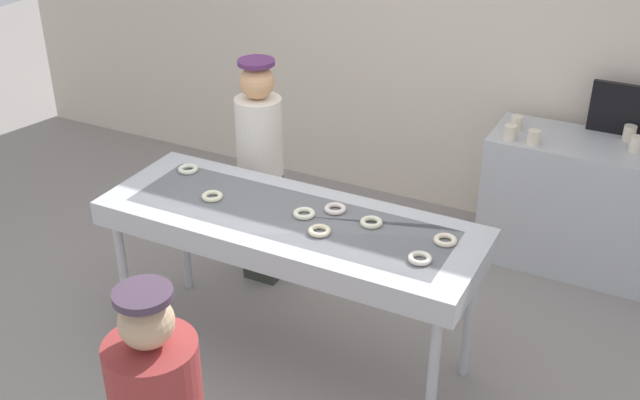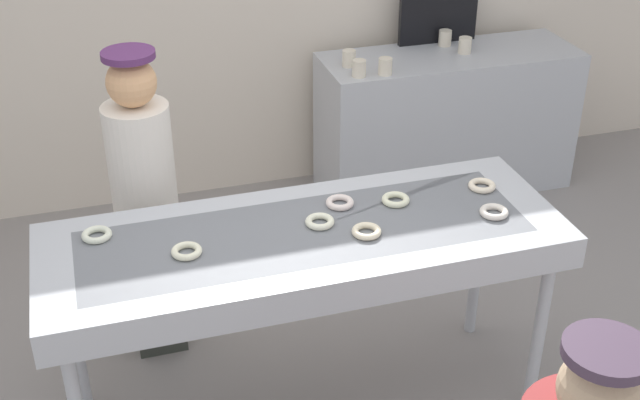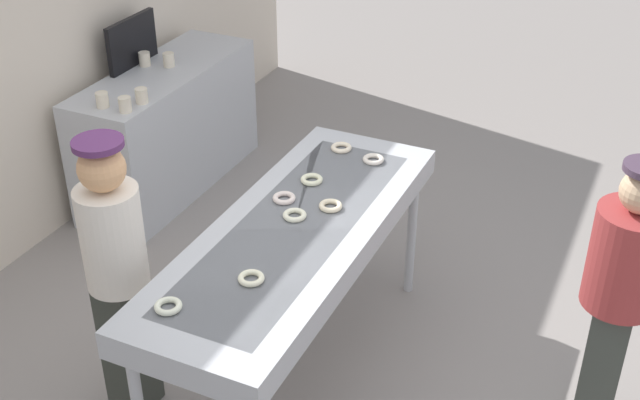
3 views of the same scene
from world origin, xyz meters
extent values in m
plane|color=gray|center=(0.00, 0.00, 0.00)|extent=(16.00, 16.00, 0.00)
cube|color=#B7BABF|center=(0.00, 0.00, 0.90)|extent=(2.16, 0.77, 0.14)
cube|color=slate|center=(0.00, 0.00, 0.93)|extent=(1.84, 0.54, 0.08)
cylinder|color=#B7BABF|center=(0.98, -0.31, 0.42)|extent=(0.06, 0.06, 0.83)
cylinder|color=#B7BABF|center=(0.98, 0.31, 0.42)|extent=(0.06, 0.06, 0.83)
torus|color=white|center=(-0.82, 0.20, 0.98)|extent=(0.13, 0.13, 0.03)
torus|color=#FAE9C2|center=(0.23, -0.09, 0.98)|extent=(0.15, 0.15, 0.03)
torus|color=#EFEEC6|center=(0.44, 0.11, 0.98)|extent=(0.14, 0.14, 0.03)
torus|color=#FCE9C9|center=(0.86, 0.12, 0.98)|extent=(0.17, 0.17, 0.03)
torus|color=white|center=(0.20, 0.16, 0.98)|extent=(0.16, 0.16, 0.03)
torus|color=white|center=(0.07, 0.03, 0.98)|extent=(0.17, 0.17, 0.03)
torus|color=#F7F2CC|center=(-0.49, -0.03, 0.98)|extent=(0.17, 0.17, 0.03)
torus|color=white|center=(0.80, -0.10, 0.98)|extent=(0.16, 0.16, 0.03)
cube|color=#33372F|center=(-0.58, 0.66, 0.40)|extent=(0.24, 0.18, 0.80)
cylinder|color=silver|center=(-0.58, 0.66, 1.07)|extent=(0.30, 0.30, 0.53)
sphere|color=tan|center=(-0.58, 0.66, 1.44)|extent=(0.22, 0.22, 0.22)
cylinder|color=#502755|center=(-0.58, 0.66, 1.56)|extent=(0.23, 0.23, 0.03)
cube|color=#373C36|center=(0.29, -1.55, 0.40)|extent=(0.24, 0.18, 0.80)
cylinder|color=#993333|center=(0.29, -1.55, 1.05)|extent=(0.35, 0.35, 0.50)
cube|color=#B7BABF|center=(1.49, 1.82, 0.47)|extent=(1.67, 0.58, 0.95)
cylinder|color=beige|center=(0.80, 1.62, 1.00)|extent=(0.08, 0.08, 0.10)
cylinder|color=beige|center=(0.80, 1.80, 1.00)|extent=(0.08, 0.08, 0.10)
cylinder|color=beige|center=(1.52, 1.98, 1.00)|extent=(0.08, 0.08, 0.10)
cylinder|color=beige|center=(1.58, 1.81, 1.00)|extent=(0.08, 0.08, 0.10)
cylinder|color=beige|center=(0.96, 1.61, 1.00)|extent=(0.08, 0.08, 0.10)
cube|color=black|center=(1.49, 2.05, 1.12)|extent=(0.53, 0.04, 0.36)
camera|label=1|loc=(1.83, -3.22, 3.08)|focal=43.48mm
camera|label=2|loc=(-0.78, -2.79, 2.78)|focal=46.85mm
camera|label=3|loc=(-3.08, -1.58, 3.20)|focal=46.15mm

